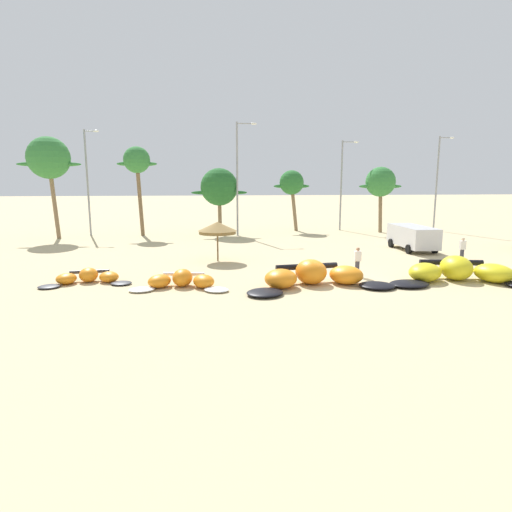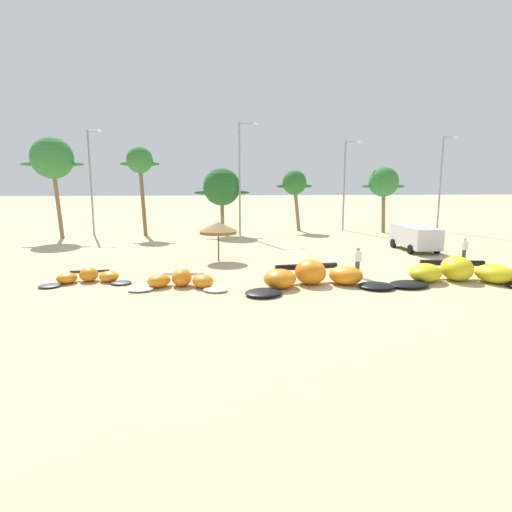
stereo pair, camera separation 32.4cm
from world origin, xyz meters
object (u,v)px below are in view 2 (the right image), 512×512
Objects in this scene: lamppost_east_center at (346,181)px; lamppost_east at (442,179)px; person_near_kites at (464,250)px; kite_left_of_center at (313,276)px; person_by_umbrellas at (358,262)px; palm_center_right at (384,183)px; lamppost_west_center at (241,174)px; beach_umbrella_near_van at (218,228)px; palm_leftmost at (52,159)px; palm_left at (140,162)px; palm_center_left at (294,184)px; lamppost_west at (92,178)px; kite_left at (181,281)px; kite_center at (460,273)px; parked_van at (414,236)px; palm_left_of_gap at (222,187)px; kite_far_left at (88,277)px.

lamppost_east is (9.71, -1.51, 0.18)m from lamppost_east_center.
person_near_kites is 19.41m from lamppost_east_center.
person_by_umbrellas reaches higher than kite_left_of_center.
palm_center_right is 0.62× the size of lamppost_west_center.
lamppost_west_center reaches higher than beach_umbrella_near_van.
palm_left is (7.41, 1.41, -0.21)m from palm_leftmost.
palm_left is at bearing 173.48° from lamppost_west_center.
lamppost_west is (-19.90, -1.51, 0.55)m from palm_center_left.
palm_center_right reaches higher than kite_left.
palm_left reaches higher than kite_center.
person_by_umbrellas is 26.18m from lamppost_east.
kite_left is at bearing 178.82° from kite_center.
parked_van is 18.44m from palm_left_of_gap.
palm_leftmost is 23.02m from palm_center_left.
palm_left reaches higher than kite_far_left.
beach_umbrella_near_van is 0.52× the size of parked_van.
lamppost_east is (25.18, 22.03, 5.04)m from kite_left.
palm_left_of_gap reaches higher than kite_far_left.
lamppost_west is (-9.87, 21.93, 5.13)m from kite_left.
lamppost_west_center is at bearing 116.40° from kite_center.
palm_center_right is 3.99m from lamppost_east_center.
palm_center_right is at bearing -1.69° from lamppost_west.
kite_center is 24.82m from palm_left_of_gap.
lamppost_east is (6.57, 0.93, 0.36)m from palm_center_right.
person_near_kites is at bearing -80.02° from parked_van.
beach_umbrella_near_van is (6.84, 5.42, 1.91)m from kite_far_left.
palm_leftmost is 3.87m from lamppost_west.
lamppost_west_center is (-5.73, -3.37, 0.94)m from palm_center_left.
palm_center_left reaches higher than kite_left.
palm_leftmost reaches higher than palm_center_left.
palm_left_of_gap is 1.02× the size of palm_center_left.
lamppost_east is (30.07, 20.51, 5.09)m from kite_far_left.
beach_umbrella_near_van is (1.95, 6.94, 1.86)m from kite_left.
kite_left_of_center is (6.62, -0.35, 0.15)m from kite_left.
palm_center_left reaches higher than kite_far_left.
palm_left is at bearing 179.42° from palm_left_of_gap.
kite_center is at bearing -36.59° from palm_leftmost.
palm_left_of_gap is (7.65, -0.08, -2.35)m from palm_left.
palm_left reaches higher than person_by_umbrellas.
lamppost_west is (-16.49, 22.28, 4.98)m from kite_left_of_center.
palm_left_of_gap is 2.44m from lamppost_west_center.
lamppost_east is at bearing 33.01° from beach_umbrella_near_van.
parked_van is (16.75, 9.94, 0.75)m from kite_left.
palm_left is at bearing -178.36° from lamppost_east.
kite_left is 24.38m from palm_leftmost.
person_by_umbrellas is 0.16× the size of lamppost_west.
parked_van reaches higher than kite_center.
lamppost_west_center is (-13.36, 15.32, 5.03)m from person_near_kites.
lamppost_west is at bearing -175.65° from palm_center_left.
lamppost_east_center is at bearing 87.45° from kite_center.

